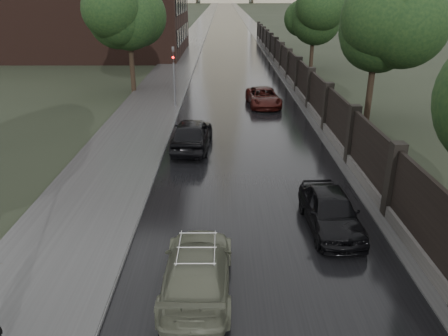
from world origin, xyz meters
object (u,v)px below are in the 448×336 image
tree_right_b (377,35)px  car_right_near (331,211)px  car_right_far (263,97)px  traffic_light (174,72)px  hatchback_left (192,134)px  tree_right_c (314,17)px  volga_sedan (197,270)px  tree_left_far (128,21)px

tree_right_b → car_right_near: tree_right_b is taller
car_right_near → car_right_far: 16.54m
traffic_light → car_right_far: (5.90, 0.69, -1.80)m
tree_right_b → hatchback_left: size_ratio=1.56×
tree_right_b → car_right_far: tree_right_b is taller
tree_right_c → car_right_near: bearing=-99.5°
volga_sedan → car_right_far: (3.40, 19.72, -0.03)m
tree_right_c → volga_sedan: bearing=-105.3°
tree_left_far → traffic_light: (3.70, -5.01, -2.84)m
hatchback_left → traffic_light: bearing=-75.2°
traffic_light → tree_right_c: bearing=51.8°
car_right_far → tree_left_far: bearing=151.5°
tree_right_b → volga_sedan: size_ratio=1.62×
volga_sedan → car_right_far: size_ratio=1.00×
volga_sedan → car_right_near: bearing=-141.7°
traffic_light → tree_right_b: bearing=-14.2°
tree_right_c → car_right_far: size_ratio=1.62×
traffic_light → volga_sedan: (2.50, -19.03, -1.77)m
tree_left_far → hatchback_left: tree_left_far is taller
tree_left_far → volga_sedan: (6.20, -24.03, -4.61)m
tree_right_c → car_right_near: tree_right_c is taller
hatchback_left → car_right_far: hatchback_left is taller
traffic_light → car_right_far: size_ratio=0.92×
traffic_light → car_right_near: bearing=-67.2°
tree_right_c → car_right_near: 31.56m
traffic_light → car_right_near: 17.26m
tree_left_far → traffic_light: bearing=-53.5°
tree_left_far → car_right_near: bearing=-63.6°
tree_left_far → volga_sedan: 25.25m
traffic_light → car_right_far: bearing=6.6°
tree_left_far → car_right_near: (10.36, -20.84, -4.58)m
tree_left_far → traffic_light: 6.84m
hatchback_left → tree_right_b: bearing=-151.0°
volga_sedan → hatchback_left: hatchback_left is taller
traffic_light → volga_sedan: bearing=-82.5°
car_right_near → volga_sedan: bearing=-145.0°
tree_left_far → car_right_far: (9.60, -4.32, -4.64)m
volga_sedan → hatchback_left: (-0.87, 11.11, 0.14)m
volga_sedan → hatchback_left: 11.14m
tree_right_b → volga_sedan: (-9.30, -16.03, -4.32)m
volga_sedan → hatchback_left: bearing=-84.7°
tree_right_b → car_right_far: size_ratio=1.62×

